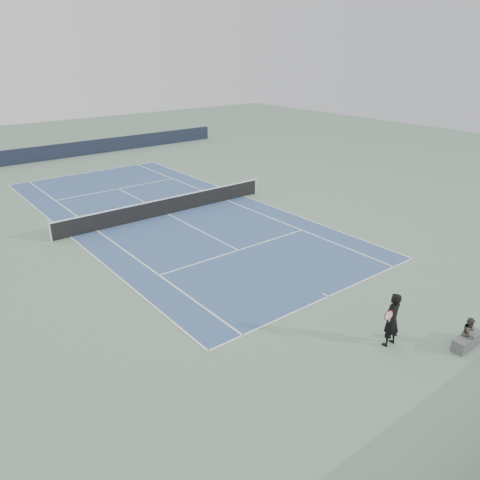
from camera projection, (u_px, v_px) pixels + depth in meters
ground at (168, 214)px, 26.12m from camera, size 80.00×80.00×0.00m
court_surface at (168, 214)px, 26.11m from camera, size 10.97×23.77×0.01m
tennis_net at (167, 206)px, 25.92m from camera, size 12.90×0.10×1.07m
windscreen_far at (58, 152)px, 38.86m from camera, size 30.00×0.25×1.20m
tennis_player at (392, 320)px, 14.37m from camera, size 0.80×0.51×1.80m
tennis_ball at (418, 351)px, 14.33m from camera, size 0.07×0.07×0.07m
spectator_bench at (468, 337)px, 14.46m from camera, size 1.25×0.41×1.07m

